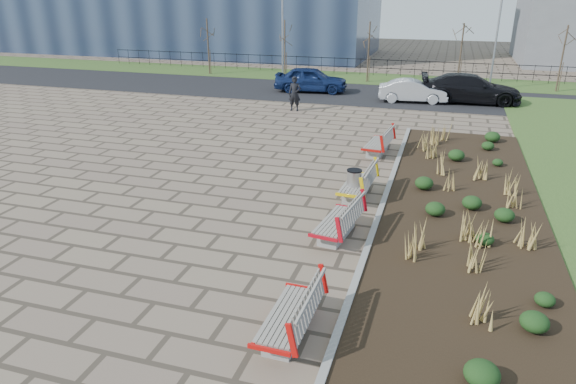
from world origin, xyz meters
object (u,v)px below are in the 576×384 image
(bench_a, at_px, (288,312))
(bench_c, at_px, (356,182))
(lamp_west, at_px, (283,35))
(litter_bin, at_px, (354,185))
(car_blue, at_px, (311,79))
(car_black, at_px, (470,88))
(car_silver, at_px, (413,91))
(lamp_east, at_px, (496,41))
(pedestrian, at_px, (295,94))
(bench_d, at_px, (378,141))
(bench_b, at_px, (337,219))

(bench_a, relative_size, bench_c, 1.00)
(bench_c, distance_m, lamp_west, 22.61)
(litter_bin, bearing_deg, car_blue, 109.08)
(bench_c, xyz_separation_m, car_blue, (-5.82, 16.46, 0.29))
(car_black, bearing_deg, lamp_west, 65.43)
(car_silver, height_order, car_black, car_black)
(lamp_east, bearing_deg, car_silver, -129.47)
(bench_c, xyz_separation_m, pedestrian, (-5.30, 11.09, 0.41))
(bench_a, relative_size, car_silver, 0.55)
(pedestrian, bearing_deg, bench_a, -77.04)
(bench_d, bearing_deg, bench_a, -84.34)
(bench_d, xyz_separation_m, car_silver, (0.55, 10.46, 0.15))
(car_silver, relative_size, car_black, 0.70)
(bench_c, distance_m, car_black, 16.37)
(litter_bin, bearing_deg, lamp_east, 76.40)
(bench_d, relative_size, pedestrian, 1.16)
(litter_bin, bearing_deg, car_silver, 87.81)
(pedestrian, height_order, car_black, pedestrian)
(bench_a, distance_m, car_black, 23.51)
(pedestrian, xyz_separation_m, car_silver, (5.85, 4.09, -0.25))
(bench_d, bearing_deg, litter_bin, -84.79)
(bench_b, bearing_deg, bench_a, -82.44)
(car_black, bearing_deg, car_blue, 82.47)
(lamp_west, relative_size, lamp_east, 1.00)
(bench_d, height_order, car_blue, car_blue)
(bench_b, xyz_separation_m, bench_c, (0.00, 2.91, 0.00))
(bench_b, distance_m, car_black, 19.22)
(litter_bin, xyz_separation_m, pedestrian, (-5.26, 11.34, 0.43))
(pedestrian, distance_m, lamp_west, 10.41)
(bench_a, xyz_separation_m, pedestrian, (-5.30, 18.36, 0.41))
(car_blue, relative_size, car_silver, 1.18)
(litter_bin, height_order, car_black, car_black)
(bench_d, distance_m, car_black, 11.82)
(lamp_west, xyz_separation_m, lamp_east, (14.00, 0.00, 0.00))
(litter_bin, bearing_deg, pedestrian, 114.90)
(pedestrian, height_order, car_silver, pedestrian)
(pedestrian, bearing_deg, car_black, 25.32)
(pedestrian, height_order, lamp_west, lamp_west)
(bench_b, bearing_deg, car_blue, 114.28)
(litter_bin, relative_size, car_silver, 0.25)
(pedestrian, bearing_deg, car_blue, 92.34)
(litter_bin, xyz_separation_m, lamp_west, (-8.96, 20.83, 2.56))
(pedestrian, xyz_separation_m, car_blue, (-0.52, 5.37, -0.12))
(bench_a, bearing_deg, bench_c, 91.32)
(bench_b, distance_m, lamp_east, 24.15)
(bench_b, xyz_separation_m, bench_d, (0.00, 7.63, 0.00))
(bench_c, height_order, pedestrian, pedestrian)
(bench_c, distance_m, car_silver, 15.19)
(car_black, xyz_separation_m, lamp_west, (-12.66, 4.63, 2.22))
(bench_b, bearing_deg, lamp_east, 85.54)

